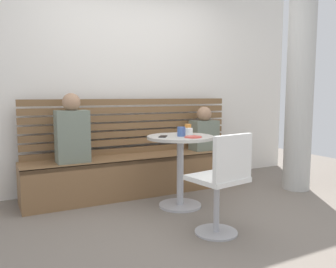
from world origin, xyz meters
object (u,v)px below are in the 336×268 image
object	(u,v)px
cup_tumbler_orange	(188,129)
person_adult	(72,132)
person_child_left	(204,131)
cup_mug_blue	(181,132)
cafe_table	(180,157)
cup_ceramic_white	(189,131)
phone_on_table	(163,136)
booth_bench	(142,174)
plate_small	(193,137)
white_chair	(223,181)

from	to	relation	value
cup_tumbler_orange	person_adult	bearing A→B (deg)	157.65
person_child_left	cup_mug_blue	size ratio (longest dim) A/B	5.96
cafe_table	cup_ceramic_white	size ratio (longest dim) A/B	9.25
cafe_table	cup_mug_blue	xyz separation A→B (m)	(-0.00, -0.03, 0.27)
cup_tumbler_orange	phone_on_table	distance (m)	0.43
cup_mug_blue	booth_bench	bearing A→B (deg)	101.20
person_adult	plate_small	world-z (taller)	person_adult
cafe_table	white_chair	xyz separation A→B (m)	(-0.07, -0.81, -0.05)
cup_mug_blue	person_adult	bearing A→B (deg)	144.05
person_adult	phone_on_table	xyz separation A→B (m)	(0.76, -0.64, -0.02)
cup_ceramic_white	cup_tumbler_orange	distance (m)	0.15
phone_on_table	booth_bench	bearing A→B (deg)	-58.52
cafe_table	person_adult	distance (m)	1.18
person_child_left	plate_small	size ratio (longest dim) A/B	3.33
cafe_table	cup_tumbler_orange	distance (m)	0.38
person_child_left	cup_mug_blue	bearing A→B (deg)	-136.17
person_adult	cup_ceramic_white	distance (m)	1.24
cup_mug_blue	plate_small	xyz separation A→B (m)	(0.05, -0.14, -0.04)
cup_ceramic_white	phone_on_table	bearing A→B (deg)	-173.62
white_chair	person_child_left	xyz separation A→B (m)	(0.82, 1.51, 0.22)
person_child_left	cup_ceramic_white	bearing A→B (deg)	-133.77
white_chair	person_adult	xyz separation A→B (m)	(-0.88, 1.47, 0.30)
cafe_table	cup_tumbler_orange	size ratio (longest dim) A/B	7.40
phone_on_table	cafe_table	bearing A→B (deg)	-148.40
white_chair	cup_tumbler_orange	xyz separation A→B (m)	(0.27, 1.00, 0.33)
cup_ceramic_white	cup_mug_blue	xyz separation A→B (m)	(-0.14, -0.08, 0.01)
booth_bench	cup_ceramic_white	world-z (taller)	cup_ceramic_white
person_adult	cup_mug_blue	world-z (taller)	person_adult
cafe_table	person_adult	bearing A→B (deg)	145.31
cup_ceramic_white	plate_small	xyz separation A→B (m)	(-0.08, -0.22, -0.03)
phone_on_table	person_adult	bearing A→B (deg)	-4.71
white_chair	booth_bench	bearing A→B (deg)	92.91
cup_mug_blue	plate_small	size ratio (longest dim) A/B	0.56
cafe_table	plate_small	world-z (taller)	plate_small
cup_mug_blue	plate_small	distance (m)	0.16
cafe_table	cup_mug_blue	bearing A→B (deg)	-98.50
white_chair	person_adult	distance (m)	1.74
phone_on_table	white_chair	bearing A→B (deg)	134.12
cup_ceramic_white	phone_on_table	distance (m)	0.33
cafe_table	person_adult	world-z (taller)	person_adult
person_child_left	white_chair	bearing A→B (deg)	-118.51
phone_on_table	cup_mug_blue	bearing A→B (deg)	-156.98
person_child_left	cup_ceramic_white	world-z (taller)	person_child_left
cup_ceramic_white	plate_small	size ratio (longest dim) A/B	0.47
white_chair	plate_small	xyz separation A→B (m)	(0.11, 0.64, 0.28)
cafe_table	white_chair	bearing A→B (deg)	-94.74
person_child_left	plate_small	world-z (taller)	person_child_left
cup_mug_blue	white_chair	bearing A→B (deg)	-94.61
cafe_table	phone_on_table	size ratio (longest dim) A/B	5.29
white_chair	cup_mug_blue	bearing A→B (deg)	85.39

